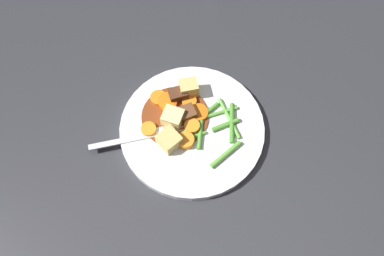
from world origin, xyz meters
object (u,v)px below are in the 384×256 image
carrot_slice_2 (185,140)px  carrot_slice_1 (168,102)px  dinner_plate (192,130)px  carrot_slice_4 (149,129)px  carrot_slice_3 (189,102)px  carrot_slice_5 (159,98)px  potato_chunk_0 (189,88)px  potato_chunk_2 (173,117)px  meat_chunk_1 (178,95)px  carrot_slice_0 (169,109)px  carrot_slice_6 (201,114)px  potato_chunk_1 (169,140)px  fork (142,137)px  meat_chunk_0 (187,113)px  carrot_slice_7 (194,128)px

carrot_slice_2 → carrot_slice_1: bearing=-45.4°
dinner_plate → carrot_slice_4: size_ratio=9.66×
carrot_slice_3 → carrot_slice_5: bearing=14.1°
potato_chunk_0 → potato_chunk_2: 0.06m
carrot_slice_3 → meat_chunk_1: 0.02m
carrot_slice_0 → carrot_slice_6: 0.06m
carrot_slice_3 → potato_chunk_1: 0.09m
carrot_slice_4 → meat_chunk_1: meat_chunk_1 is taller
carrot_slice_1 → fork: 0.08m
carrot_slice_3 → carrot_slice_4: 0.09m
potato_chunk_1 → meat_chunk_1: bearing=-76.6°
carrot_slice_1 → potato_chunk_0: (-0.03, -0.03, 0.01)m
carrot_slice_2 → meat_chunk_0: meat_chunk_0 is taller
carrot_slice_0 → carrot_slice_6: (-0.05, -0.01, -0.00)m
carrot_slice_5 → carrot_slice_7: 0.09m
carrot_slice_1 → carrot_slice_4: bearing=81.8°
carrot_slice_3 → fork: size_ratio=0.17×
potato_chunk_2 → carrot_slice_6: bearing=-144.3°
carrot_slice_1 → meat_chunk_1: size_ratio=1.07×
carrot_slice_4 → potato_chunk_1: potato_chunk_1 is taller
meat_chunk_1 → meat_chunk_0: bearing=135.1°
potato_chunk_0 → carrot_slice_2: bearing=108.3°
dinner_plate → carrot_slice_0: size_ratio=10.24×
carrot_slice_0 → carrot_slice_4: 0.05m
dinner_plate → potato_chunk_1: bearing=59.1°
carrot_slice_3 → potato_chunk_1: potato_chunk_1 is taller
carrot_slice_6 → carrot_slice_4: bearing=41.2°
carrot_slice_7 → fork: bearing=31.4°
carrot_slice_5 → meat_chunk_0: 0.06m
carrot_slice_3 → potato_chunk_1: (0.00, 0.09, 0.01)m
carrot_slice_1 → meat_chunk_0: meat_chunk_0 is taller
carrot_slice_6 → carrot_slice_7: (-0.00, 0.03, 0.00)m
carrot_slice_6 → fork: bearing=45.7°
carrot_slice_5 → meat_chunk_0: (-0.06, 0.01, 0.01)m
carrot_slice_2 → carrot_slice_3: (0.02, -0.07, -0.00)m
carrot_slice_5 → potato_chunk_0: potato_chunk_0 is taller
dinner_plate → fork: size_ratio=1.68×
carrot_slice_6 → fork: size_ratio=0.23×
carrot_slice_1 → potato_chunk_1: size_ratio=1.02×
carrot_slice_1 → meat_chunk_1: (-0.01, -0.02, 0.01)m
carrot_slice_3 → carrot_slice_4: (0.04, 0.08, -0.00)m
carrot_slice_7 → meat_chunk_0: size_ratio=0.93×
meat_chunk_1 → carrot_slice_0: bearing=81.6°
carrot_slice_0 → potato_chunk_1: size_ratio=0.72×
carrot_slice_3 → carrot_slice_5: 0.06m
carrot_slice_2 → carrot_slice_6: 0.06m
potato_chunk_2 → meat_chunk_0: bearing=-136.6°
carrot_slice_4 → potato_chunk_0: 0.10m
carrot_slice_0 → carrot_slice_1: (0.01, -0.01, -0.00)m
potato_chunk_2 → meat_chunk_0: potato_chunk_2 is taller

